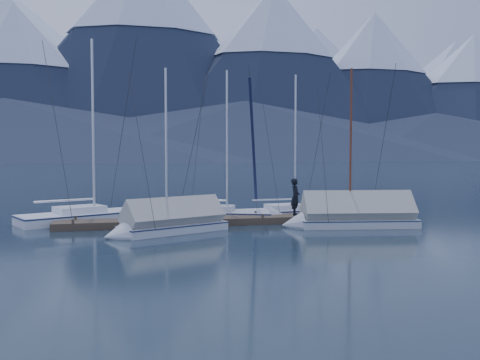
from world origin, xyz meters
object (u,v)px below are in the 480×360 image
Objects in this scene: sailboat_open_left at (104,217)px; sailboat_covered_near at (347,218)px; sailboat_covered_far at (165,224)px; sailboat_open_right at (302,213)px; person at (295,197)px; sailboat_open_mid at (235,216)px.

sailboat_open_left reaches higher than sailboat_covered_near.
sailboat_covered_far is at bearing -179.82° from sailboat_covered_near.
sailboat_covered_near is (0.64, -4.46, 0.27)m from sailboat_open_right.
sailboat_covered_far is at bearing 132.47° from person.
person is (-1.82, 2.32, 0.87)m from sailboat_covered_near.
sailboat_open_mid is 6.14m from sailboat_covered_near.
sailboat_open_left is 12.59m from sailboat_covered_near.
person is (6.94, 2.35, 0.90)m from sailboat_covered_far.
sailboat_open_left is at bearing 97.57° from person.
sailboat_open_right is 2.70m from person.
sailboat_open_left is 6.96m from sailboat_open_mid.
sailboat_open_mid is at bearing 44.44° from sailboat_covered_far.
person is at bearing 128.18° from sailboat_covered_near.
sailboat_open_mid is at bearing 82.28° from person.
sailboat_open_right is 4.52m from sailboat_covered_near.
sailboat_open_left is 5.85m from sailboat_covered_far.
sailboat_open_mid is at bearing -9.09° from sailboat_open_left.
sailboat_covered_near is 1.05× the size of sailboat_covered_far.
sailboat_covered_near reaches higher than person.
sailboat_open_mid is 1.04× the size of sailboat_covered_near.
sailboat_open_left reaches higher than person.
sailboat_open_right is at bearing -5.05° from person.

